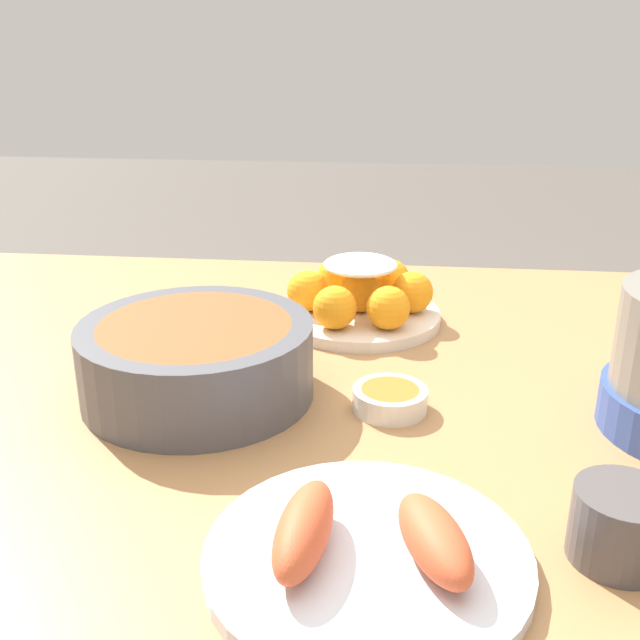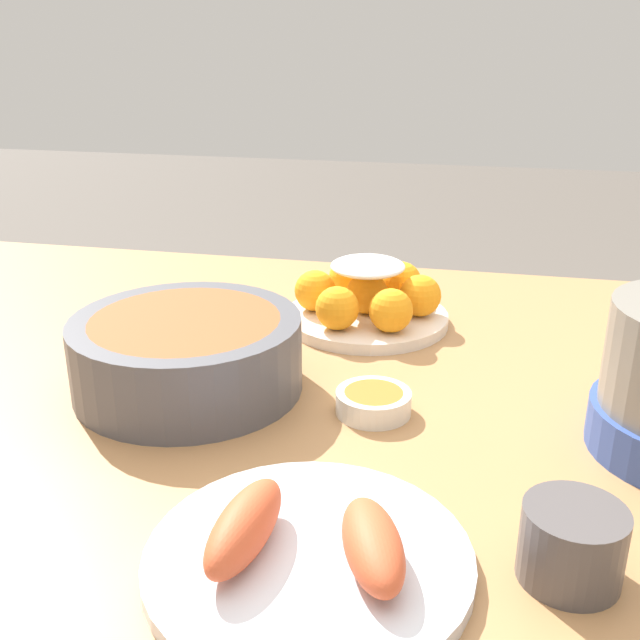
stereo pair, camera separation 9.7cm
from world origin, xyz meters
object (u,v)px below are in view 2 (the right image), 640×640
Objects in this scene: cake_plate at (368,299)px; serving_bowl at (187,352)px; dining_table at (267,440)px; sauce_bowl at (373,401)px; seafood_platter at (307,552)px; cup_far at (572,544)px.

cake_plate is 0.87× the size of serving_bowl.
cake_plate is 0.30m from serving_bowl.
dining_table is 18.52× the size of sauce_bowl.
serving_bowl reaches higher than seafood_platter.
cup_far is (-0.20, -0.03, 0.02)m from seafood_platter.
cup_far is at bearing 149.06° from serving_bowl.
cake_plate is 2.91× the size of cup_far.
sauce_bowl is (-0.14, 0.06, 0.10)m from dining_table.
dining_table is 0.45m from cup_far.
serving_bowl is 0.22m from sauce_bowl.
dining_table is at bearing -149.70° from serving_bowl.
seafood_platter is at bearing 9.34° from cup_far.
cake_plate is 0.54m from cup_far.
cup_far is at bearing 138.47° from dining_table.
serving_bowl is at bearing -30.94° from cup_far.
cup_far reaches higher than dining_table.
cup_far is at bearing 115.33° from cake_plate.
cup_far reaches higher than seafood_platter.
seafood_platter is (-0.03, 0.52, -0.02)m from cake_plate.
seafood_platter is 3.27× the size of cup_far.
cake_plate reaches higher than cup_far.
cake_plate reaches higher than dining_table.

